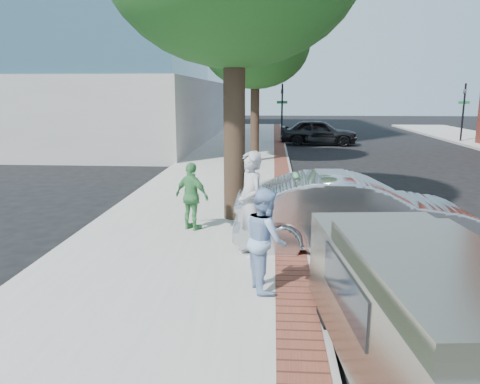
# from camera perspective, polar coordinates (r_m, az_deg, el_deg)

# --- Properties ---
(ground) EXTENTS (120.00, 120.00, 0.00)m
(ground) POSITION_cam_1_polar(r_m,az_deg,el_deg) (9.86, 1.92, -6.87)
(ground) COLOR black
(ground) RESTS_ON ground
(sidewalk) EXTENTS (5.00, 60.00, 0.15)m
(sidewalk) POSITION_cam_1_polar(r_m,az_deg,el_deg) (17.70, -1.97, 1.84)
(sidewalk) COLOR #9E9991
(sidewalk) RESTS_ON ground
(brick_strip) EXTENTS (0.60, 60.00, 0.01)m
(brick_strip) POSITION_cam_1_polar(r_m,az_deg,el_deg) (17.60, 5.18, 2.00)
(brick_strip) COLOR brown
(brick_strip) RESTS_ON sidewalk
(curb) EXTENTS (0.10, 60.00, 0.15)m
(curb) POSITION_cam_1_polar(r_m,az_deg,el_deg) (17.62, 6.31, 1.72)
(curb) COLOR gray
(curb) RESTS_ON ground
(office_base) EXTENTS (18.20, 22.20, 4.00)m
(office_base) POSITION_cam_1_polar(r_m,az_deg,el_deg) (34.07, -19.28, 9.31)
(office_base) COLOR gray
(office_base) RESTS_ON ground
(signal_near) EXTENTS (0.70, 0.15, 3.80)m
(signal_near) POSITION_cam_1_polar(r_m,az_deg,el_deg) (31.35, 5.15, 10.20)
(signal_near) COLOR black
(signal_near) RESTS_ON ground
(signal_far) EXTENTS (0.70, 0.15, 3.80)m
(signal_far) POSITION_cam_1_polar(r_m,az_deg,el_deg) (33.62, 25.60, 9.21)
(signal_far) COLOR black
(signal_far) RESTS_ON ground
(tree_far) EXTENTS (4.80, 4.80, 7.14)m
(tree_far) POSITION_cam_1_polar(r_m,az_deg,el_deg) (21.45, 1.88, 17.61)
(tree_far) COLOR black
(tree_far) RESTS_ON sidewalk
(parking_meter) EXTENTS (0.12, 0.32, 1.47)m
(parking_meter) POSITION_cam_1_polar(r_m,az_deg,el_deg) (9.44, 6.76, -0.21)
(parking_meter) COLOR gray
(parking_meter) RESTS_ON sidewalk
(person_gray) EXTENTS (0.73, 0.86, 2.00)m
(person_gray) POSITION_cam_1_polar(r_m,az_deg,el_deg) (8.71, 1.26, -1.54)
(person_gray) COLOR #A1A1A6
(person_gray) RESTS_ON sidewalk
(person_officer) EXTENTS (0.81, 0.93, 1.62)m
(person_officer) POSITION_cam_1_polar(r_m,az_deg,el_deg) (7.31, 3.10, -5.76)
(person_officer) COLOR #8CACD8
(person_officer) RESTS_ON sidewalk
(person_green) EXTENTS (0.96, 0.77, 1.53)m
(person_green) POSITION_cam_1_polar(r_m,az_deg,el_deg) (10.53, -5.88, -0.54)
(person_green) COLOR #43934E
(person_green) RESTS_ON sidewalk
(sedan_silver) EXTENTS (4.81, 1.75, 1.58)m
(sedan_silver) POSITION_cam_1_polar(r_m,az_deg,el_deg) (9.77, 13.55, -2.57)
(sedan_silver) COLOR #B2B5B9
(sedan_silver) RESTS_ON ground
(bg_car) EXTENTS (4.88, 2.39, 1.60)m
(bg_car) POSITION_cam_1_polar(r_m,az_deg,el_deg) (29.86, 9.60, 7.21)
(bg_car) COLOR black
(bg_car) RESTS_ON ground
(van) EXTENTS (2.09, 4.52, 1.62)m
(van) POSITION_cam_1_polar(r_m,az_deg,el_deg) (5.54, 21.17, -13.38)
(van) COLOR gray
(van) RESTS_ON ground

